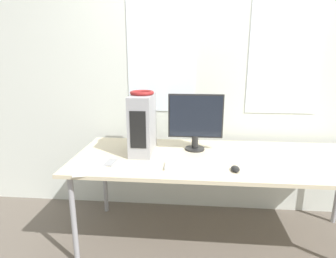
{
  "coord_description": "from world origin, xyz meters",
  "views": [
    {
      "loc": [
        -0.25,
        -1.65,
        1.52
      ],
      "look_at": [
        -0.44,
        0.45,
        0.96
      ],
      "focal_mm": 30.0,
      "sensor_mm": 36.0,
      "label": 1
    }
  ],
  "objects": [
    {
      "name": "paper_sheet_left",
      "position": [
        -0.96,
        0.14,
        0.75
      ],
      "size": [
        0.28,
        0.34,
        0.0
      ],
      "rotation": [
        0.0,
        0.0,
        0.28
      ],
      "color": "white",
      "rests_on": "desk"
    },
    {
      "name": "cell_phone",
      "position": [
        -0.84,
        0.24,
        0.75
      ],
      "size": [
        0.08,
        0.14,
        0.01
      ],
      "rotation": [
        0.0,
        0.0,
        -0.1
      ],
      "color": "#99999E",
      "rests_on": "desk"
    },
    {
      "name": "headphones",
      "position": [
        -0.65,
        0.52,
        1.23
      ],
      "size": [
        0.19,
        0.19,
        0.03
      ],
      "color": "maroon",
      "rests_on": "pc_tower"
    },
    {
      "name": "desk",
      "position": [
        0.0,
        0.45,
        0.71
      ],
      "size": [
        2.34,
        0.89,
        0.75
      ],
      "color": "beige",
      "rests_on": "ground_plane"
    },
    {
      "name": "mouse",
      "position": [
        0.05,
        0.18,
        0.76
      ],
      "size": [
        0.06,
        0.1,
        0.03
      ],
      "color": "black",
      "rests_on": "desk"
    },
    {
      "name": "monitor_main",
      "position": [
        -0.22,
        0.61,
        1.0
      ],
      "size": [
        0.45,
        0.16,
        0.47
      ],
      "color": "black",
      "rests_on": "desk"
    },
    {
      "name": "pc_tower",
      "position": [
        -0.65,
        0.52,
        0.98
      ],
      "size": [
        0.17,
        0.4,
        0.47
      ],
      "color": "#9E9EA3",
      "rests_on": "desk"
    },
    {
      "name": "keyboard",
      "position": [
        -0.22,
        0.2,
        0.76
      ],
      "size": [
        0.43,
        0.14,
        0.02
      ],
      "color": "silver",
      "rests_on": "desk"
    },
    {
      "name": "wall_back",
      "position": [
        0.0,
        1.02,
        1.35
      ],
      "size": [
        8.0,
        0.07,
        2.7
      ],
      "color": "silver",
      "rests_on": "ground_plane"
    }
  ]
}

